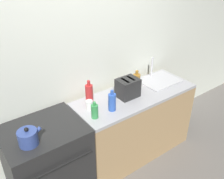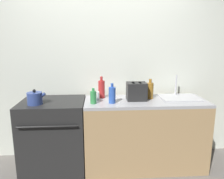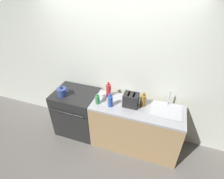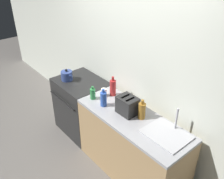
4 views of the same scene
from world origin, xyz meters
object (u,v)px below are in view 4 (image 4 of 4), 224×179
Objects in this scene: kettle at (67,76)px; bottle_blue at (103,99)px; bottle_green at (93,94)px; bottle_red at (113,88)px; stove at (82,105)px; toaster at (127,105)px; bottle_amber at (142,111)px; cup_white at (104,92)px.

kettle is 0.91× the size of bottle_blue.
bottle_green is 0.28m from bottle_red.
stove is 4.15× the size of kettle.
stove is 0.92m from bottle_blue.
stove is 0.74m from bottle_green.
bottle_red reaches higher than bottle_green.
toaster is 0.33m from bottle_blue.
bottle_red is at bearing 162.62° from toaster.
bottle_blue reaches higher than stove.
kettle is at bearing -162.10° from bottle_red.
cup_white is at bearing -177.61° from bottle_amber.
toaster is at bearing -17.38° from bottle_red.
bottle_amber is at bearing -7.05° from bottle_red.
kettle is 0.68m from bottle_green.
bottle_red reaches higher than bottle_blue.
bottle_blue reaches higher than bottle_green.
cup_white is (-0.68, -0.03, -0.05)m from bottle_amber.
kettle reaches higher than cup_white.
bottle_amber is at bearing 14.60° from bottle_green.
bottle_blue is at bearing 1.58° from bottle_green.
kettle is at bearing 179.00° from bottle_green.
bottle_amber is at bearing 2.39° from cup_white.
bottle_blue is (0.22, 0.01, 0.02)m from bottle_green.
bottle_blue is 2.26× the size of cup_white.
stove is at bearing -177.91° from cup_white.
bottle_red is (-0.62, 0.08, 0.01)m from bottle_amber.
kettle is 0.73m from cup_white.
toaster is at bearing 13.46° from bottle_green.
bottle_blue is at bearing -158.72° from toaster.
bottle_green is 1.74× the size of cup_white.
bottle_amber reaches higher than bottle_blue.
stove is 3.77× the size of bottle_blue.
stove is 0.55m from kettle.
toaster reaches higher than bottle_green.
bottle_amber reaches higher than cup_white.
stove is 3.24× the size of bottle_red.
cup_white is (-0.07, -0.10, -0.06)m from bottle_red.
kettle is 1.40m from bottle_amber.
bottle_red reaches higher than kettle.
bottle_blue is (-0.31, -0.12, -0.01)m from toaster.
stove is 1.34m from bottle_amber.
bottle_amber is at bearing 17.86° from toaster.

